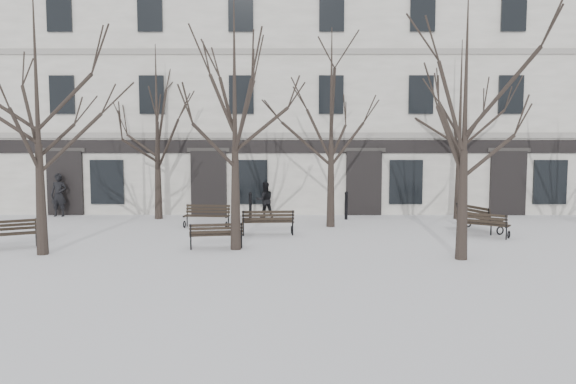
{
  "coord_description": "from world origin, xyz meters",
  "views": [
    {
      "loc": [
        0.16,
        -17.3,
        3.33
      ],
      "look_at": [
        0.1,
        3.0,
        1.49
      ],
      "focal_mm": 35.0,
      "sensor_mm": 36.0,
      "label": 1
    }
  ],
  "objects_px": {
    "bench_0": "(7,233)",
    "bench_4": "(268,221)",
    "bench_2": "(483,224)",
    "tree_2": "(466,96)",
    "bench_5": "(478,217)",
    "tree_0": "(36,89)",
    "tree_1": "(235,96)",
    "bench_3": "(207,215)",
    "bench_1": "(216,234)"
  },
  "relations": [
    {
      "from": "tree_2",
      "to": "bench_3",
      "type": "distance_m",
      "value": 10.81
    },
    {
      "from": "tree_2",
      "to": "tree_0",
      "type": "bearing_deg",
      "value": 176.94
    },
    {
      "from": "tree_2",
      "to": "bench_3",
      "type": "xyz_separation_m",
      "value": [
        -8.07,
        5.91,
        -4.08
      ]
    },
    {
      "from": "tree_0",
      "to": "bench_1",
      "type": "relative_size",
      "value": 4.51
    },
    {
      "from": "bench_4",
      "to": "bench_5",
      "type": "bearing_deg",
      "value": -177.9
    },
    {
      "from": "tree_0",
      "to": "bench_2",
      "type": "bearing_deg",
      "value": 12.26
    },
    {
      "from": "bench_5",
      "to": "tree_2",
      "type": "bearing_deg",
      "value": 138.48
    },
    {
      "from": "tree_0",
      "to": "tree_1",
      "type": "height_order",
      "value": "tree_0"
    },
    {
      "from": "tree_2",
      "to": "bench_5",
      "type": "bearing_deg",
      "value": 66.96
    },
    {
      "from": "tree_0",
      "to": "bench_5",
      "type": "xyz_separation_m",
      "value": [
        14.27,
        4.33,
        -4.3
      ]
    },
    {
      "from": "bench_1",
      "to": "bench_4",
      "type": "relative_size",
      "value": 0.91
    },
    {
      "from": "tree_2",
      "to": "bench_3",
      "type": "height_order",
      "value": "tree_2"
    },
    {
      "from": "bench_1",
      "to": "bench_2",
      "type": "bearing_deg",
      "value": -177.26
    },
    {
      "from": "bench_0",
      "to": "bench_4",
      "type": "bearing_deg",
      "value": -10.13
    },
    {
      "from": "tree_2",
      "to": "bench_5",
      "type": "distance_m",
      "value": 6.75
    },
    {
      "from": "bench_0",
      "to": "bench_5",
      "type": "xyz_separation_m",
      "value": [
        15.78,
        3.4,
        0.06
      ]
    },
    {
      "from": "tree_0",
      "to": "bench_1",
      "type": "distance_m",
      "value": 6.72
    },
    {
      "from": "tree_1",
      "to": "tree_2",
      "type": "bearing_deg",
      "value": -12.54
    },
    {
      "from": "tree_1",
      "to": "bench_5",
      "type": "relative_size",
      "value": 3.65
    },
    {
      "from": "tree_0",
      "to": "bench_2",
      "type": "xyz_separation_m",
      "value": [
        14.02,
        3.05,
        -4.36
      ]
    },
    {
      "from": "bench_1",
      "to": "bench_3",
      "type": "distance_m",
      "value": 4.43
    },
    {
      "from": "tree_2",
      "to": "bench_2",
      "type": "xyz_separation_m",
      "value": [
        1.87,
        3.7,
        -4.09
      ]
    },
    {
      "from": "tree_1",
      "to": "bench_0",
      "type": "xyz_separation_m",
      "value": [
        -7.14,
        0.14,
        -4.22
      ]
    },
    {
      "from": "bench_5",
      "to": "bench_3",
      "type": "bearing_deg",
      "value": 66.32
    },
    {
      "from": "bench_2",
      "to": "bench_5",
      "type": "distance_m",
      "value": 1.31
    },
    {
      "from": "tree_0",
      "to": "bench_0",
      "type": "distance_m",
      "value": 4.71
    },
    {
      "from": "bench_1",
      "to": "bench_3",
      "type": "xyz_separation_m",
      "value": [
        -0.93,
        4.33,
        0.03
      ]
    },
    {
      "from": "bench_0",
      "to": "bench_2",
      "type": "distance_m",
      "value": 15.67
    },
    {
      "from": "bench_0",
      "to": "bench_2",
      "type": "height_order",
      "value": "same"
    },
    {
      "from": "tree_0",
      "to": "tree_1",
      "type": "xyz_separation_m",
      "value": [
        5.63,
        0.8,
        -0.14
      ]
    },
    {
      "from": "bench_2",
      "to": "tree_1",
      "type": "bearing_deg",
      "value": 49.94
    },
    {
      "from": "bench_1",
      "to": "bench_5",
      "type": "relative_size",
      "value": 0.83
    },
    {
      "from": "tree_0",
      "to": "bench_5",
      "type": "bearing_deg",
      "value": 16.89
    },
    {
      "from": "bench_5",
      "to": "bench_1",
      "type": "bearing_deg",
      "value": 91.68
    },
    {
      "from": "bench_3",
      "to": "bench_4",
      "type": "bearing_deg",
      "value": -30.3
    },
    {
      "from": "bench_4",
      "to": "bench_5",
      "type": "relative_size",
      "value": 0.92
    },
    {
      "from": "tree_1",
      "to": "bench_2",
      "type": "relative_size",
      "value": 4.27
    },
    {
      "from": "bench_1",
      "to": "bench_0",
      "type": "bearing_deg",
      "value": -10.52
    },
    {
      "from": "tree_1",
      "to": "bench_2",
      "type": "height_order",
      "value": "tree_1"
    },
    {
      "from": "tree_1",
      "to": "bench_0",
      "type": "height_order",
      "value": "tree_1"
    },
    {
      "from": "tree_2",
      "to": "bench_0",
      "type": "distance_m",
      "value": 14.35
    },
    {
      "from": "tree_2",
      "to": "bench_3",
      "type": "bearing_deg",
      "value": 143.79
    },
    {
      "from": "bench_0",
      "to": "tree_0",
      "type": "bearing_deg",
      "value": -59.11
    },
    {
      "from": "tree_2",
      "to": "bench_3",
      "type": "relative_size",
      "value": 4.05
    },
    {
      "from": "tree_2",
      "to": "bench_1",
      "type": "relative_size",
      "value": 4.25
    },
    {
      "from": "tree_2",
      "to": "bench_5",
      "type": "relative_size",
      "value": 3.55
    },
    {
      "from": "bench_1",
      "to": "bench_2",
      "type": "distance_m",
      "value": 9.26
    },
    {
      "from": "bench_0",
      "to": "bench_2",
      "type": "bearing_deg",
      "value": -19.58
    },
    {
      "from": "tree_1",
      "to": "bench_5",
      "type": "bearing_deg",
      "value": 22.24
    },
    {
      "from": "bench_2",
      "to": "bench_3",
      "type": "xyz_separation_m",
      "value": [
        -9.94,
        2.21,
        0.0
      ]
    }
  ]
}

